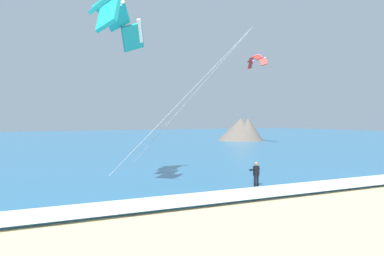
{
  "coord_description": "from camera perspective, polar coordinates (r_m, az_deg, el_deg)",
  "views": [
    {
      "loc": [
        -18.0,
        -5.89,
        4.41
      ],
      "look_at": [
        -5.57,
        16.5,
        3.79
      ],
      "focal_mm": 40.66,
      "sensor_mm": 36.0,
      "label": 1
    }
  ],
  "objects": [
    {
      "name": "sea",
      "position": [
        80.55,
        -16.09,
        -1.74
      ],
      "size": [
        200.0,
        120.0,
        0.2
      ],
      "primitive_type": "cube",
      "color": "teal",
      "rests_on": "ground"
    },
    {
      "name": "surfboard",
      "position": [
        27.23,
        8.42,
        -7.89
      ],
      "size": [
        0.48,
        1.41,
        0.09
      ],
      "color": "white",
      "rests_on": "ground"
    },
    {
      "name": "kite_distant",
      "position": [
        69.37,
        8.34,
        8.82
      ],
      "size": [
        2.15,
        5.55,
        2.03
      ],
      "color": "red"
    },
    {
      "name": "kite_primary",
      "position": [
        28.26,
        -10.05,
        14.34
      ],
      "size": [
        9.56,
        7.52,
        10.83
      ],
      "color": "teal"
    },
    {
      "name": "surf_foam",
      "position": [
        26.79,
        13.78,
        -7.65
      ],
      "size": [
        200.0,
        2.91,
        0.04
      ],
      "primitive_type": "cube",
      "color": "white",
      "rests_on": "sea"
    },
    {
      "name": "headland_right",
      "position": [
        80.23,
        6.5,
        -0.43
      ],
      "size": [
        8.94,
        8.94,
        4.33
      ],
      "color": "#56514C",
      "rests_on": "ground"
    },
    {
      "name": "kitesurfer",
      "position": [
        27.11,
        8.4,
        -5.98
      ],
      "size": [
        0.55,
        0.53,
        1.69
      ],
      "color": "black",
      "rests_on": "ground"
    }
  ]
}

